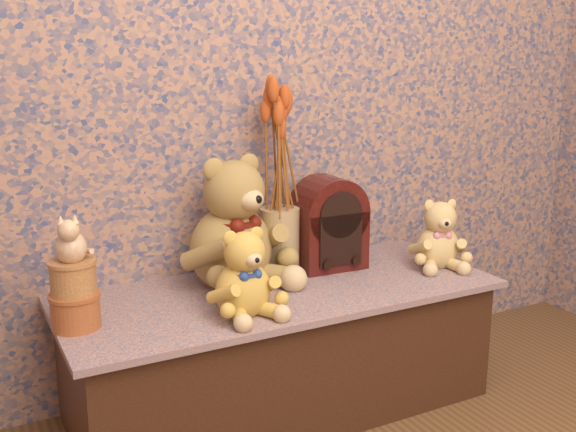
% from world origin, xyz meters
% --- Properties ---
extents(display_shelf, '(1.35, 0.56, 0.40)m').
position_xyz_m(display_shelf, '(0.00, 1.23, 0.20)').
color(display_shelf, '#3A4F77').
rests_on(display_shelf, ground).
extents(teddy_large, '(0.45, 0.49, 0.44)m').
position_xyz_m(teddy_large, '(-0.11, 1.34, 0.62)').
color(teddy_large, olive).
rests_on(teddy_large, display_shelf).
extents(teddy_medium, '(0.23, 0.26, 0.26)m').
position_xyz_m(teddy_medium, '(-0.19, 1.10, 0.53)').
color(teddy_medium, '#BC8C35').
rests_on(teddy_medium, display_shelf).
extents(teddy_small, '(0.27, 0.29, 0.25)m').
position_xyz_m(teddy_small, '(0.58, 1.18, 0.53)').
color(teddy_small, tan).
rests_on(teddy_small, display_shelf).
extents(cathedral_radio, '(0.23, 0.17, 0.31)m').
position_xyz_m(cathedral_radio, '(0.24, 1.35, 0.56)').
color(cathedral_radio, '#370E0A').
rests_on(cathedral_radio, display_shelf).
extents(ceramic_vase, '(0.16, 0.16, 0.22)m').
position_xyz_m(ceramic_vase, '(0.07, 1.37, 0.51)').
color(ceramic_vase, tan).
rests_on(ceramic_vase, display_shelf).
extents(dried_stalks, '(0.26, 0.26, 0.42)m').
position_xyz_m(dried_stalks, '(0.07, 1.37, 0.83)').
color(dried_stalks, '#BC4C1E').
rests_on(dried_stalks, ceramic_vase).
extents(biscuit_tin_lower, '(0.13, 0.13, 0.09)m').
position_xyz_m(biscuit_tin_lower, '(-0.62, 1.21, 0.45)').
color(biscuit_tin_lower, '#B67D35').
rests_on(biscuit_tin_lower, display_shelf).
extents(biscuit_tin_upper, '(0.13, 0.13, 0.09)m').
position_xyz_m(biscuit_tin_upper, '(-0.62, 1.21, 0.54)').
color(biscuit_tin_upper, tan).
rests_on(biscuit_tin_upper, biscuit_tin_lower).
extents(cat_figurine, '(0.12, 0.12, 0.13)m').
position_xyz_m(cat_figurine, '(-0.62, 1.21, 0.65)').
color(cat_figurine, silver).
rests_on(cat_figurine, biscuit_tin_upper).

